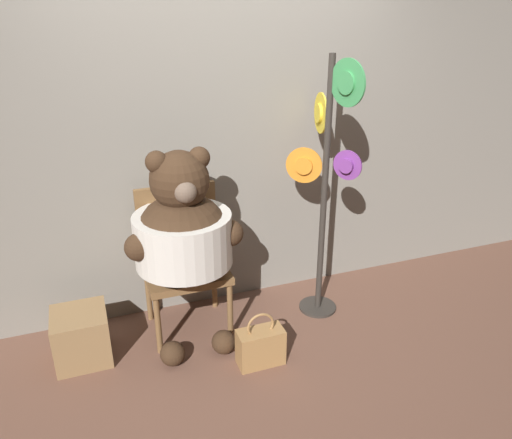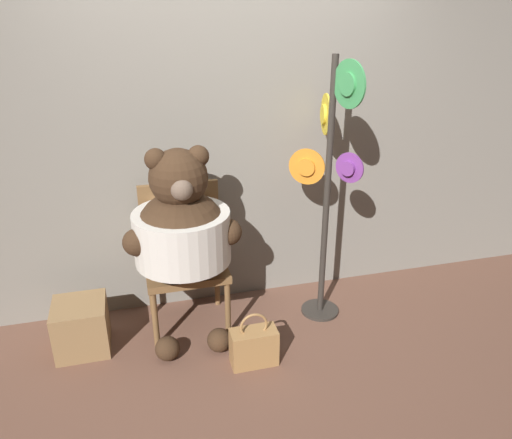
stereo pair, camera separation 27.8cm
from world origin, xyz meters
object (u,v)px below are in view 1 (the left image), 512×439
handbag_on_ground (261,346)px  hat_display_rack (326,176)px  chair (183,255)px  teddy_bear (183,234)px

handbag_on_ground → hat_display_rack: bearing=34.8°
chair → hat_display_rack: bearing=-10.4°
teddy_bear → handbag_on_ground: teddy_bear is taller
chair → hat_display_rack: size_ratio=0.54×
teddy_bear → hat_display_rack: size_ratio=0.72×
chair → handbag_on_ground: size_ratio=2.67×
teddy_bear → hat_display_rack: bearing=-0.9°
hat_display_rack → handbag_on_ground: bearing=-145.2°
chair → teddy_bear: 0.29m
hat_display_rack → handbag_on_ground: (-0.63, -0.44, -0.93)m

